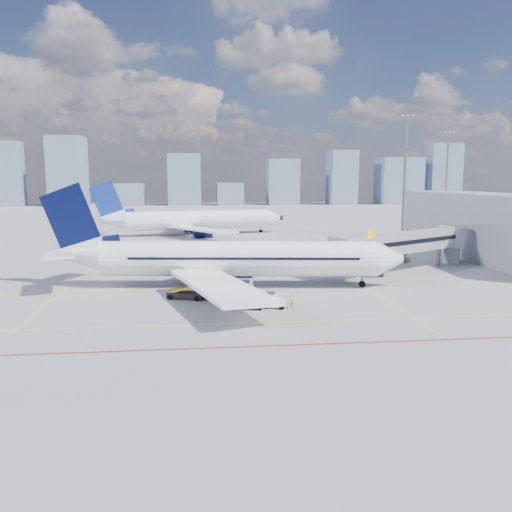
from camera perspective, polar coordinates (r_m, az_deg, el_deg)
The scene contains 13 objects.
ground at distance 49.03m, azimuth -0.66°, elevation -5.69°, with size 420.00×420.00×0.00m, color gray.
apron_markings at distance 45.22m, azimuth -0.92°, elevation -6.94°, with size 90.00×35.12×0.01m.
jet_bridge at distance 70.54m, azimuth 17.32°, elevation 1.47°, with size 23.55×15.78×6.30m.
terminal_block at distance 86.01m, azimuth 25.05°, elevation 3.14°, with size 10.00×42.00×10.00m.
floodlight_mast_ne at distance 110.75m, azimuth 16.64°, elevation 9.14°, with size 3.20×0.61×25.45m.
floodlight_mast_far at distance 153.86m, azimuth 20.96°, elevation 8.74°, with size 3.20×0.61×25.45m.
distant_skyline at distance 237.33m, azimuth -4.69°, elevation 8.82°, with size 244.70×15.71×31.10m.
main_aircraft at distance 56.88m, azimuth -3.72°, elevation -0.37°, with size 41.74×36.29×12.22m.
second_aircraft at distance 110.76m, azimuth -7.45°, elevation 4.06°, with size 42.35×36.53×12.46m.
baggage_tug at distance 48.10m, azimuth 2.03°, elevation -5.11°, with size 2.41×1.92×1.48m.
cargo_dolly at distance 47.68m, azimuth -1.01°, elevation -4.93°, with size 3.35×1.90×1.73m.
belt_loader at distance 52.01m, azimuth -7.89°, elevation -4.28°, with size 5.49×2.89×2.22m.
ramp_worker at distance 47.88m, azimuth 4.16°, elevation -5.09°, with size 0.58×0.38×1.59m, color gold.
Camera 1 is at (-4.54, -47.25, 12.29)m, focal length 35.00 mm.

